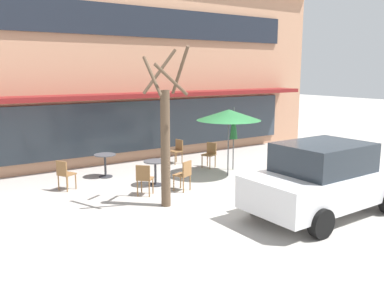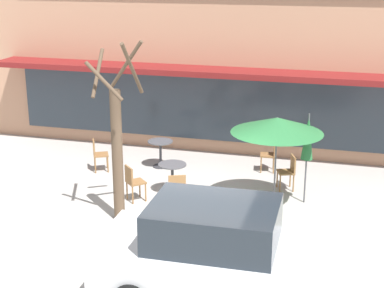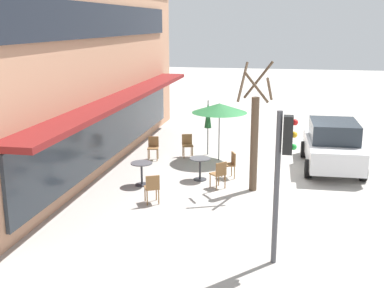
# 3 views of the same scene
# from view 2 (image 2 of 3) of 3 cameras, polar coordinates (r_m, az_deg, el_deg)

# --- Properties ---
(ground_plane) EXTENTS (80.00, 80.00, 0.00)m
(ground_plane) POSITION_cam_2_polar(r_m,az_deg,el_deg) (12.29, -0.17, -9.54)
(ground_plane) COLOR #ADA8A0
(building_facade) EXTENTS (17.82, 9.10, 7.24)m
(building_facade) POSITION_cam_2_polar(r_m,az_deg,el_deg) (20.81, 7.43, 11.90)
(building_facade) COLOR tan
(building_facade) RESTS_ON ground
(cafe_table_near_wall) EXTENTS (0.70, 0.70, 0.76)m
(cafe_table_near_wall) POSITION_cam_2_polar(r_m,az_deg,el_deg) (14.59, -1.92, -2.86)
(cafe_table_near_wall) COLOR #333338
(cafe_table_near_wall) RESTS_ON ground
(cafe_table_streetside) EXTENTS (0.70, 0.70, 0.76)m
(cafe_table_streetside) POSITION_cam_2_polar(r_m,az_deg,el_deg) (16.44, -3.08, -0.51)
(cafe_table_streetside) COLOR #333338
(cafe_table_streetside) RESTS_ON ground
(patio_umbrella_green_folded) EXTENTS (2.10, 2.10, 2.20)m
(patio_umbrella_green_folded) POSITION_cam_2_polar(r_m,az_deg,el_deg) (13.35, 8.25, 1.83)
(patio_umbrella_green_folded) COLOR #4C4C51
(patio_umbrella_green_folded) RESTS_ON ground
(patio_umbrella_cream_folded) EXTENTS (0.28, 0.28, 2.20)m
(patio_umbrella_cream_folded) POSITION_cam_2_polar(r_m,az_deg,el_deg) (13.92, 11.17, 0.63)
(patio_umbrella_cream_folded) COLOR #4C4C51
(patio_umbrella_cream_folded) RESTS_ON ground
(cafe_chair_0) EXTENTS (0.54, 0.54, 0.89)m
(cafe_chair_0) POSITION_cam_2_polar(r_m,az_deg,el_deg) (16.29, -9.10, -0.85)
(cafe_chair_0) COLOR olive
(cafe_chair_0) RESTS_ON ground
(cafe_chair_1) EXTENTS (0.45, 0.45, 0.89)m
(cafe_chair_1) POSITION_cam_2_polar(r_m,az_deg,el_deg) (16.20, 7.62, -0.88)
(cafe_chair_1) COLOR olive
(cafe_chair_1) RESTS_ON ground
(cafe_chair_2) EXTENTS (0.57, 0.57, 0.89)m
(cafe_chair_2) POSITION_cam_2_polar(r_m,az_deg,el_deg) (14.16, -5.74, -3.54)
(cafe_chair_2) COLOR olive
(cafe_chair_2) RESTS_ON ground
(cafe_chair_3) EXTENTS (0.51, 0.51, 0.89)m
(cafe_chair_3) POSITION_cam_2_polar(r_m,az_deg,el_deg) (14.99, 9.36, -2.49)
(cafe_chair_3) COLOR olive
(cafe_chair_3) RESTS_ON ground
(cafe_chair_4) EXTENTS (0.52, 0.52, 0.89)m
(cafe_chair_4) POSITION_cam_2_polar(r_m,az_deg,el_deg) (13.61, -1.49, -4.35)
(cafe_chair_4) COLOR olive
(cafe_chair_4) RESTS_ON ground
(parked_sedan) EXTENTS (4.25, 2.10, 1.76)m
(parked_sedan) POSITION_cam_2_polar(r_m,az_deg,el_deg) (9.98, 2.71, -10.61)
(parked_sedan) COLOR silver
(parked_sedan) RESTS_ON ground
(street_tree) EXTENTS (1.03, 1.05, 4.03)m
(street_tree) POSITION_cam_2_polar(r_m,az_deg,el_deg) (12.79, -7.26, 0.04)
(street_tree) COLOR brown
(street_tree) RESTS_ON ground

